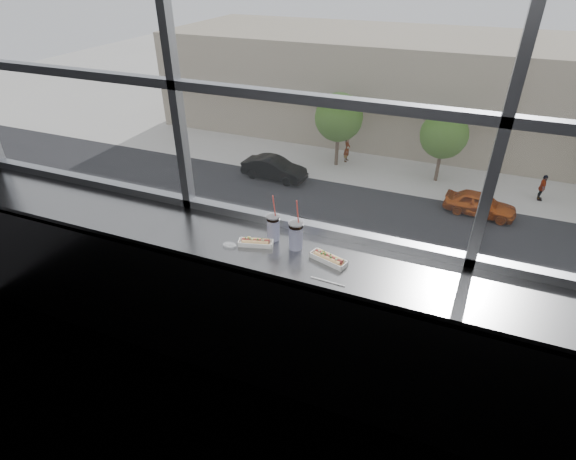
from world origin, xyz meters
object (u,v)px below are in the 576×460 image
at_px(soda_cup_left, 273,226).
at_px(car_far_b, 481,200).
at_px(tree_center, 444,135).
at_px(wrapper, 229,245).
at_px(pedestrian_a, 347,147).
at_px(loose_straw, 328,281).
at_px(car_near_b, 305,236).
at_px(soda_cup_right, 296,234).
at_px(car_near_a, 196,213).
at_px(pedestrian_c, 543,185).
at_px(car_far_a, 274,165).
at_px(hotdog_tray_right, 329,258).
at_px(tree_left, 339,117).
at_px(hotdog_tray_left, 256,242).
at_px(car_near_c, 432,263).

xyz_separation_m(soda_cup_left, car_far_b, (2.85, 24.19, -11.20)).
xyz_separation_m(soda_cup_left, tree_center, (-0.11, 28.19, -8.83)).
xyz_separation_m(wrapper, pedestrian_a, (-6.64, 29.34, -10.92)).
distance_m(loose_straw, car_near_b, 20.68).
distance_m(soda_cup_right, car_near_a, 23.15).
bearing_deg(loose_straw, tree_center, 93.73).
bearing_deg(soda_cup_left, tree_center, 90.22).
height_order(pedestrian_a, pedestrian_c, pedestrian_a).
bearing_deg(soda_cup_right, car_far_a, 114.23).
bearing_deg(soda_cup_right, hotdog_tray_right, -15.42).
distance_m(loose_straw, pedestrian_c, 30.67).
distance_m(car_near_b, pedestrian_a, 13.03).
bearing_deg(soda_cup_left, car_near_a, 126.76).
xyz_separation_m(wrapper, car_far_a, (-10.50, 24.38, -11.04)).
relative_size(hotdog_tray_right, car_far_b, 0.04).
bearing_deg(car_near_a, tree_left, -27.34).
xyz_separation_m(hotdog_tray_left, wrapper, (-0.15, -0.08, -0.01)).
distance_m(soda_cup_right, loose_straw, 0.41).
bearing_deg(tree_center, car_far_b, -53.49).
height_order(car_near_b, car_far_a, car_near_b).
bearing_deg(car_near_a, car_near_b, -95.94).
xyz_separation_m(car_near_a, tree_center, (11.99, 12.00, 2.20)).
bearing_deg(soda_cup_right, car_far_b, 83.69).
xyz_separation_m(car_far_a, tree_left, (3.34, 4.00, 2.60)).
relative_size(hotdog_tray_right, pedestrian_c, 0.12).
bearing_deg(car_near_c, soda_cup_left, 177.61).
distance_m(hotdog_tray_left, car_near_a, 23.03).
bearing_deg(car_far_b, tree_left, 75.50).
bearing_deg(hotdog_tray_left, tree_center, 74.57).
bearing_deg(hotdog_tray_right, tree_left, 123.00).
relative_size(car_near_b, tree_center, 1.34).
height_order(wrapper, pedestrian_a, wrapper).
distance_m(wrapper, tree_center, 29.70).
distance_m(hotdog_tray_left, pedestrian_c, 30.61).
xyz_separation_m(hotdog_tray_left, loose_straw, (0.55, -0.19, -0.02)).
relative_size(hotdog_tray_left, loose_straw, 1.13).
distance_m(soda_cup_left, car_near_c, 19.59).
bearing_deg(hotdog_tray_right, car_near_a, 145.08).
height_order(hotdog_tray_left, car_near_c, hotdog_tray_left).
bearing_deg(pedestrian_c, soda_cup_right, 167.29).
height_order(soda_cup_right, car_far_a, soda_cup_right).
bearing_deg(car_far_b, loose_straw, -178.72).
distance_m(soda_cup_left, car_far_b, 26.81).
distance_m(soda_cup_left, car_near_a, 23.03).
relative_size(car_far_b, pedestrian_a, 2.45).
relative_size(pedestrian_a, tree_center, 0.47).
bearing_deg(car_far_a, car_far_b, -86.05).
distance_m(hotdog_tray_right, pedestrian_a, 32.08).
relative_size(soda_cup_right, car_far_b, 0.06).
relative_size(loose_straw, car_near_c, 0.03).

